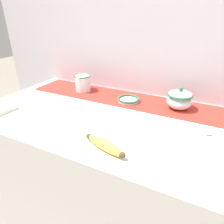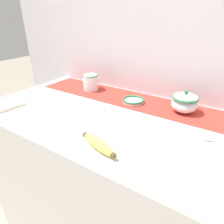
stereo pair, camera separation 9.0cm
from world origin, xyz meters
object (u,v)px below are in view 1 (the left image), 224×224
Objects in this scene: banana at (104,145)px; spoon at (204,133)px; cream_pitcher at (83,82)px; sugar_bowl at (179,99)px; small_dish at (129,100)px.

spoon is at bearing 41.25° from banana.
cream_pitcher is 0.93× the size of sugar_bowl.
cream_pitcher is 0.98× the size of small_dish.
sugar_bowl reaches higher than spoon.
banana is 0.42m from spoon.
small_dish is 0.46m from banana.
sugar_bowl is (0.59, -0.00, -0.00)m from cream_pitcher.
banana is at bearing -110.42° from sugar_bowl.
cream_pitcher is 0.33m from small_dish.
spoon is (0.41, -0.17, -0.01)m from small_dish.
spoon is at bearing -54.69° from sugar_bowl.
cream_pitcher reaches higher than small_dish.
cream_pitcher is at bearing 167.48° from spoon.
spoon is (0.14, -0.20, -0.05)m from sugar_bowl.
sugar_bowl reaches higher than cream_pitcher.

